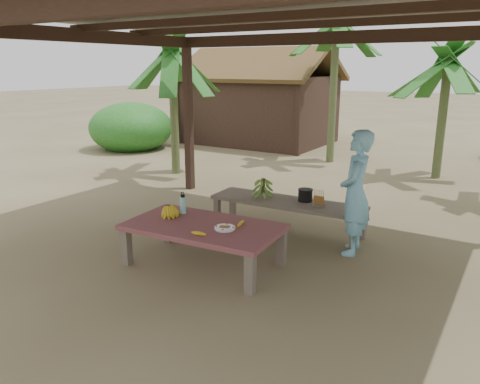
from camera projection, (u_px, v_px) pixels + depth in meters
The scene contains 17 objects.
ground at pixel (256, 259), 5.75m from camera, with size 80.00×80.00×0.00m, color brown.
pavilion at pixel (256, 19), 5.02m from camera, with size 6.60×5.60×2.95m.
work_table at pixel (203, 230), 5.49m from camera, with size 1.87×1.14×0.50m.
bench at pixel (287, 205), 6.63m from camera, with size 2.23×0.70×0.45m.
ripe_banana_bunch at pixel (168, 210), 5.75m from camera, with size 0.26×0.22×0.16m, color yellow, non-canonical shape.
plate at pixel (225, 228), 5.30m from camera, with size 0.24×0.24×0.04m.
loose_banana_front at pixel (199, 233), 5.12m from camera, with size 0.04×0.17×0.04m, color yellow.
loose_banana_side at pixel (241, 224), 5.43m from camera, with size 0.04×0.16×0.04m, color yellow.
water_flask at pixel (183, 204), 5.86m from camera, with size 0.07×0.07×0.28m.
green_banana_stalk at pixel (263, 187), 6.76m from camera, with size 0.26×0.26×0.30m, color #598C2D, non-canonical shape.
cooking_pot at pixel (305, 195), 6.57m from camera, with size 0.20×0.20×0.17m, color black.
skewer_rack at pixel (319, 198), 6.31m from camera, with size 0.18×0.08×0.24m, color #A57F47, non-canonical shape.
woman at pixel (355, 193), 5.76m from camera, with size 0.57×0.37×1.57m, color #6CAFCC.
hut at pixel (260, 106), 14.32m from camera, with size 4.40×3.43×2.85m.
banana_plant_n at pixel (447, 72), 9.36m from camera, with size 1.80×1.80×2.66m.
banana_plant_nw at pixel (336, 32), 10.78m from camera, with size 1.80×1.80×3.55m.
banana_plant_w at pixel (172, 64), 9.76m from camera, with size 1.80×1.80×2.82m.
Camera 1 is at (2.66, -4.63, 2.29)m, focal length 35.00 mm.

